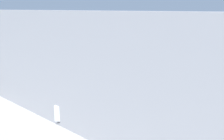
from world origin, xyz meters
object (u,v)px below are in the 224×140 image
at_px(cargo_container_near, 156,75).
at_px(crew_loader_left, 59,71).
at_px(service_truck_fuel, 70,106).
at_px(service_truck_pushback, 129,85).
at_px(airliner_mid_apron, 68,33).
at_px(airliner_foreground, 92,59).
at_px(service_truck_catering, 178,82).
at_px(crew_loader_right, 5,83).
at_px(crew_supervisor, 68,79).
at_px(crew_marshaller, 46,78).

xyz_separation_m(cargo_container_near, crew_loader_left, (-11.03, 17.14, 0.16)).
xyz_separation_m(service_truck_fuel, service_truck_pushback, (12.86, 0.02, -0.30)).
height_order(airliner_mid_apron, cargo_container_near, airliner_mid_apron).
distance_m(airliner_foreground, service_truck_catering, 18.81).
distance_m(service_truck_catering, crew_loader_right, 30.77).
bearing_deg(crew_supervisor, cargo_container_near, -39.04).
xyz_separation_m(crew_loader_left, crew_loader_right, (-11.51, 0.66, -0.01)).
height_order(airliner_mid_apron, crew_loader_left, airliner_mid_apron).
bearing_deg(crew_loader_left, cargo_container_near, -57.23).
xyz_separation_m(service_truck_catering, service_truck_pushback, (-6.49, 5.84, -0.36)).
relative_size(crew_marshaller, crew_supervisor, 1.01).
distance_m(crew_loader_left, crew_loader_right, 11.53).
distance_m(service_truck_fuel, crew_loader_right, 18.11).
relative_size(crew_marshaller, crew_loader_left, 0.98).
xyz_separation_m(airliner_foreground, cargo_container_near, (5.86, -12.40, -2.53)).
relative_size(service_truck_catering, crew_supervisor, 3.79).
bearing_deg(service_truck_fuel, crew_loader_right, 90.01).
distance_m(service_truck_catering, crew_supervisor, 20.11).
distance_m(cargo_container_near, crew_loader_left, 20.38).
relative_size(airliner_mid_apron, crew_marshaller, 17.22).
distance_m(airliner_mid_apron, cargo_container_near, 71.37).
relative_size(service_truck_fuel, service_truck_catering, 0.93).
height_order(crew_loader_right, crew_supervisor, crew_loader_right).
distance_m(airliner_mid_apron, service_truck_pushback, 76.20).
xyz_separation_m(cargo_container_near, crew_marshaller, (-16.16, 14.60, 0.14)).
height_order(service_truck_fuel, service_truck_catering, service_truck_catering).
bearing_deg(service_truck_pushback, cargo_container_near, 1.72).
distance_m(airliner_mid_apron, crew_loader_right, 70.51).
xyz_separation_m(service_truck_catering, crew_loader_right, (-19.35, 23.92, -0.52)).
distance_m(airliner_mid_apron, crew_marshaller, 68.19).
bearing_deg(crew_loader_left, crew_marshaller, -153.68).
relative_size(airliner_mid_apron, crew_supervisor, 17.44).
height_order(service_truck_fuel, service_truck_pushback, service_truck_pushback).
bearing_deg(airliner_foreground, service_truck_catering, -81.82).
relative_size(airliner_foreground, service_truck_catering, 6.05).
xyz_separation_m(cargo_container_near, crew_loader_right, (-22.55, 17.79, 0.15)).
bearing_deg(crew_loader_left, service_truck_catering, -71.39).
bearing_deg(airliner_mid_apron, crew_marshaller, -132.70).
height_order(airliner_foreground, crew_loader_right, airliner_foreground).
xyz_separation_m(service_truck_pushback, cargo_container_near, (9.69, 0.29, -0.31)).
height_order(service_truck_fuel, crew_supervisor, service_truck_fuel).
xyz_separation_m(airliner_foreground, crew_loader_left, (-5.17, 4.74, -2.36)).
xyz_separation_m(service_truck_pushback, crew_supervisor, (-3.94, 11.34, -0.18)).
distance_m(service_truck_catering, cargo_container_near, 6.95).
relative_size(cargo_container_near, crew_loader_left, 1.38).
bearing_deg(service_truck_catering, service_truck_pushback, 138.01).
height_order(crew_loader_left, crew_loader_right, crew_loader_left).
height_order(crew_marshaller, crew_loader_right, crew_loader_right).
height_order(airliner_foreground, airliner_mid_apron, airliner_foreground).
bearing_deg(crew_marshaller, service_truck_fuel, -113.16).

